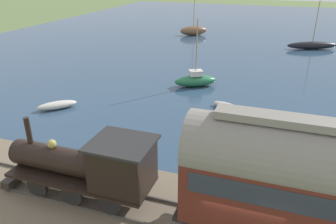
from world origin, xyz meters
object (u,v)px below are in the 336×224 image
object	(u,v)px
rowboat_mid_harbor	(227,106)
sailboat_brown	(193,30)
sailboat_black	(312,45)
rowboat_far_out	(57,105)
steam_locomotive	(92,164)
sailboat_green	(196,80)

from	to	relation	value
rowboat_mid_harbor	sailboat_brown	bearing A→B (deg)	43.40
sailboat_brown	sailboat_black	size ratio (longest dim) A/B	1.53
sailboat_brown	rowboat_far_out	world-z (taller)	sailboat_brown
sailboat_black	rowboat_mid_harbor	bearing A→B (deg)	141.64
steam_locomotive	sailboat_brown	xyz separation A→B (m)	(37.96, 6.12, -1.48)
sailboat_brown	sailboat_black	bearing A→B (deg)	-137.34
sailboat_green	rowboat_mid_harbor	xyz separation A→B (m)	(-3.99, -3.36, -0.33)
sailboat_green	rowboat_far_out	bearing A→B (deg)	104.46
sailboat_black	sailboat_green	bearing A→B (deg)	129.28
sailboat_brown	rowboat_mid_harbor	distance (m)	27.41
rowboat_far_out	rowboat_mid_harbor	distance (m)	12.01
sailboat_brown	rowboat_far_out	xyz separation A→B (m)	(-29.65, 1.94, -0.43)
steam_locomotive	sailboat_brown	bearing A→B (deg)	9.15
rowboat_mid_harbor	sailboat_green	bearing A→B (deg)	63.42
sailboat_green	rowboat_mid_harbor	bearing A→B (deg)	-170.13
sailboat_black	rowboat_far_out	size ratio (longest dim) A/B	2.45
steam_locomotive	rowboat_mid_harbor	bearing A→B (deg)	-15.11
steam_locomotive	sailboat_brown	size ratio (longest dim) A/B	0.69
sailboat_green	sailboat_black	distance (m)	20.44
sailboat_brown	steam_locomotive	bearing A→B (deg)	155.49
sailboat_brown	rowboat_far_out	bearing A→B (deg)	142.60
sailboat_black	rowboat_far_out	xyz separation A→B (m)	(-25.75, 17.95, -0.20)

